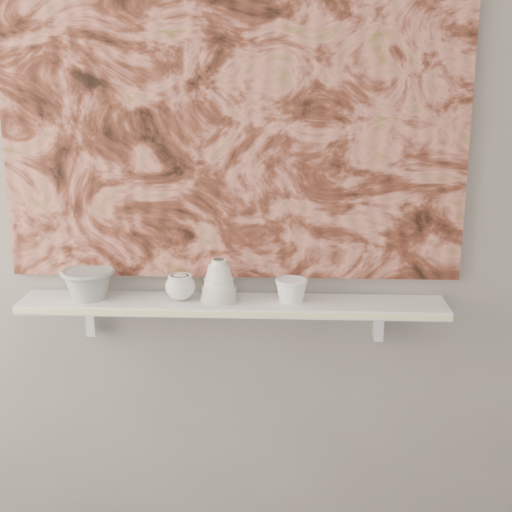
# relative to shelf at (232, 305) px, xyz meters

# --- Properties ---
(wall_back) EXTENTS (3.60, 0.00, 3.60)m
(wall_back) POSITION_rel_shelf_xyz_m (0.00, 0.09, 0.44)
(wall_back) COLOR slate
(wall_back) RESTS_ON floor
(shelf) EXTENTS (1.40, 0.18, 0.03)m
(shelf) POSITION_rel_shelf_xyz_m (0.00, 0.00, 0.00)
(shelf) COLOR silver
(shelf) RESTS_ON wall_back
(shelf_stripe) EXTENTS (1.40, 0.01, 0.02)m
(shelf_stripe) POSITION_rel_shelf_xyz_m (0.00, -0.09, 0.00)
(shelf_stripe) COLOR #F9EBA6
(shelf_stripe) RESTS_ON shelf
(bracket_left) EXTENTS (0.03, 0.06, 0.12)m
(bracket_left) POSITION_rel_shelf_xyz_m (-0.49, 0.06, -0.07)
(bracket_left) COLOR silver
(bracket_left) RESTS_ON wall_back
(bracket_right) EXTENTS (0.03, 0.06, 0.12)m
(bracket_right) POSITION_rel_shelf_xyz_m (0.49, 0.06, -0.07)
(bracket_right) COLOR silver
(bracket_right) RESTS_ON wall_back
(painting) EXTENTS (1.50, 0.02, 1.10)m
(painting) POSITION_rel_shelf_xyz_m (0.00, 0.08, 0.62)
(painting) COLOR brown
(painting) RESTS_ON wall_back
(house_motif) EXTENTS (0.09, 0.00, 0.08)m
(house_motif) POSITION_rel_shelf_xyz_m (0.45, 0.07, 0.32)
(house_motif) COLOR black
(house_motif) RESTS_ON painting
(bowl_grey) EXTENTS (0.22, 0.22, 0.10)m
(bowl_grey) POSITION_rel_shelf_xyz_m (-0.48, 0.00, 0.07)
(bowl_grey) COLOR #969694
(bowl_grey) RESTS_ON shelf
(cup_cream) EXTENTS (0.11, 0.11, 0.09)m
(cup_cream) POSITION_rel_shelf_xyz_m (-0.17, 0.00, 0.06)
(cup_cream) COLOR silver
(cup_cream) RESTS_ON shelf
(bell_vessel) EXTENTS (0.15, 0.15, 0.14)m
(bell_vessel) POSITION_rel_shelf_xyz_m (-0.04, 0.00, 0.09)
(bell_vessel) COLOR silver
(bell_vessel) RESTS_ON shelf
(bowl_white) EXTENTS (0.14, 0.14, 0.08)m
(bowl_white) POSITION_rel_shelf_xyz_m (0.19, 0.00, 0.05)
(bowl_white) COLOR silver
(bowl_white) RESTS_ON shelf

